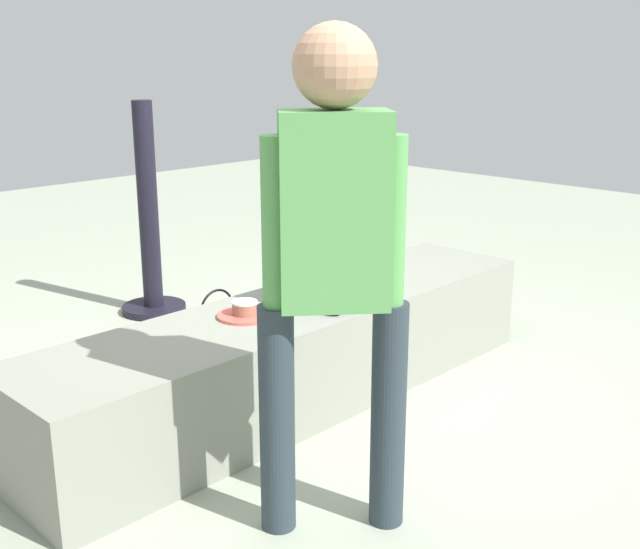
{
  "coord_description": "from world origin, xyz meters",
  "views": [
    {
      "loc": [
        -2.14,
        -2.22,
        1.44
      ],
      "look_at": [
        -0.24,
        -0.37,
        0.68
      ],
      "focal_mm": 43.84,
      "sensor_mm": 36.0,
      "label": 1
    }
  ],
  "objects_px": {
    "child_seated": "(313,252)",
    "handbag_black_leather": "(217,325)",
    "adult_standing": "(334,243)",
    "water_bottle_near_gift": "(329,309)",
    "party_cup_red": "(56,372)",
    "cake_plate": "(245,312)",
    "cake_box_white": "(29,408)"
  },
  "relations": [
    {
      "from": "water_bottle_near_gift",
      "to": "handbag_black_leather",
      "type": "bearing_deg",
      "value": 161.76
    },
    {
      "from": "child_seated",
      "to": "cake_box_white",
      "type": "bearing_deg",
      "value": 147.21
    },
    {
      "from": "adult_standing",
      "to": "cake_plate",
      "type": "xyz_separation_m",
      "value": [
        0.3,
        0.76,
        -0.46
      ]
    },
    {
      "from": "adult_standing",
      "to": "cake_box_white",
      "type": "relative_size",
      "value": 5.21
    },
    {
      "from": "child_seated",
      "to": "water_bottle_near_gift",
      "type": "height_order",
      "value": "child_seated"
    },
    {
      "from": "cake_plate",
      "to": "party_cup_red",
      "type": "xyz_separation_m",
      "value": [
        -0.38,
        0.88,
        -0.4
      ]
    },
    {
      "from": "cake_plate",
      "to": "water_bottle_near_gift",
      "type": "relative_size",
      "value": 1.17
    },
    {
      "from": "adult_standing",
      "to": "cake_box_white",
      "type": "distance_m",
      "value": 1.62
    },
    {
      "from": "water_bottle_near_gift",
      "to": "handbag_black_leather",
      "type": "relative_size",
      "value": 0.66
    },
    {
      "from": "handbag_black_leather",
      "to": "cake_plate",
      "type": "bearing_deg",
      "value": -120.49
    },
    {
      "from": "water_bottle_near_gift",
      "to": "handbag_black_leather",
      "type": "xyz_separation_m",
      "value": [
        -0.61,
        0.2,
        0.01
      ]
    },
    {
      "from": "water_bottle_near_gift",
      "to": "child_seated",
      "type": "bearing_deg",
      "value": -140.3
    },
    {
      "from": "water_bottle_near_gift",
      "to": "party_cup_red",
      "type": "distance_m",
      "value": 1.47
    },
    {
      "from": "adult_standing",
      "to": "water_bottle_near_gift",
      "type": "xyz_separation_m",
      "value": [
        1.35,
        1.31,
        -0.83
      ]
    },
    {
      "from": "cake_box_white",
      "to": "handbag_black_leather",
      "type": "distance_m",
      "value": 1.11
    },
    {
      "from": "cake_plate",
      "to": "party_cup_red",
      "type": "relative_size",
      "value": 2.13
    },
    {
      "from": "cake_box_white",
      "to": "adult_standing",
      "type": "bearing_deg",
      "value": -75.25
    },
    {
      "from": "adult_standing",
      "to": "party_cup_red",
      "type": "distance_m",
      "value": 1.86
    },
    {
      "from": "child_seated",
      "to": "cake_box_white",
      "type": "height_order",
      "value": "child_seated"
    },
    {
      "from": "cake_plate",
      "to": "party_cup_red",
      "type": "bearing_deg",
      "value": 113.42
    },
    {
      "from": "child_seated",
      "to": "handbag_black_leather",
      "type": "bearing_deg",
      "value": 81.98
    },
    {
      "from": "water_bottle_near_gift",
      "to": "cake_box_white",
      "type": "relative_size",
      "value": 0.66
    },
    {
      "from": "water_bottle_near_gift",
      "to": "adult_standing",
      "type": "bearing_deg",
      "value": -135.91
    },
    {
      "from": "child_seated",
      "to": "water_bottle_near_gift",
      "type": "relative_size",
      "value": 2.52
    },
    {
      "from": "cake_box_white",
      "to": "handbag_black_leather",
      "type": "xyz_separation_m",
      "value": [
        1.09,
        0.17,
        0.03
      ]
    },
    {
      "from": "cake_plate",
      "to": "cake_box_white",
      "type": "bearing_deg",
      "value": 138.48
    },
    {
      "from": "party_cup_red",
      "to": "cake_plate",
      "type": "bearing_deg",
      "value": -66.58
    },
    {
      "from": "party_cup_red",
      "to": "cake_box_white",
      "type": "height_order",
      "value": "cake_box_white"
    },
    {
      "from": "adult_standing",
      "to": "water_bottle_near_gift",
      "type": "height_order",
      "value": "adult_standing"
    },
    {
      "from": "party_cup_red",
      "to": "cake_box_white",
      "type": "bearing_deg",
      "value": -131.68
    },
    {
      "from": "water_bottle_near_gift",
      "to": "cake_box_white",
      "type": "distance_m",
      "value": 1.7
    },
    {
      "from": "water_bottle_near_gift",
      "to": "party_cup_red",
      "type": "height_order",
      "value": "water_bottle_near_gift"
    }
  ]
}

